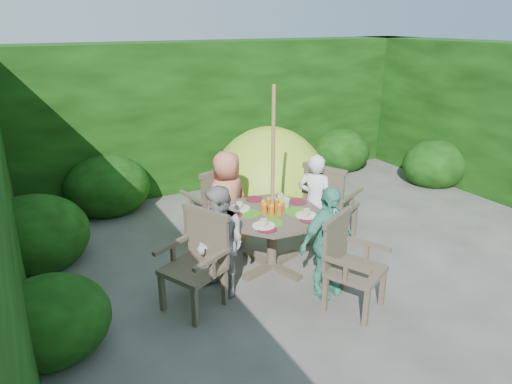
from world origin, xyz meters
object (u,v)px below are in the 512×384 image
dome_tent (270,203)px  garden_chair_left (198,259)px  garden_chair_back (213,203)px  child_right (315,202)px  garden_chair_front (349,262)px  child_back (227,201)px  child_left (220,243)px  parasol_pole (273,182)px  patio_table (272,221)px  child_front (327,243)px  garden_chair_right (329,201)px

dome_tent → garden_chair_left: bearing=-154.0°
garden_chair_back → child_right: (1.08, -0.82, 0.10)m
garden_chair_front → child_back: child_back is taller
garden_chair_left → child_left: child_left is taller
dome_tent → child_right: bearing=-118.9°
child_right → child_left: child_right is taller
garden_chair_left → garden_chair_front: garden_chair_left is taller
parasol_pole → dome_tent: 2.38m
patio_table → child_left: bearing=-163.6°
child_front → child_right: bearing=53.3°
garden_chair_right → child_left: (-1.82, -0.52, 0.06)m
garden_chair_back → child_front: (0.54, -1.81, 0.09)m
garden_chair_right → child_front: (-0.82, -1.06, 0.06)m
garden_chair_back → child_back: bearing=95.5°
garden_chair_left → parasol_pole: bearing=79.2°
garden_chair_back → child_left: size_ratio=0.81×
parasol_pole → child_left: bearing=-163.7°
garden_chair_front → child_back: (-0.52, 1.82, 0.14)m
garden_chair_back → garden_chair_left: bearing=49.0°
child_left → dome_tent: 2.80m
patio_table → child_front: child_front is taller
child_right → child_left: (-1.54, -0.45, -0.02)m
patio_table → child_right: 0.80m
child_front → garden_chair_back: bearing=98.5°
patio_table → child_left: child_left is taller
parasol_pole → garden_chair_back: (-0.31, 1.05, -0.57)m
child_right → child_front: child_right is taller
garden_chair_right → garden_chair_left: (-2.10, -0.58, -0.04)m
garden_chair_front → child_right: (0.48, 1.28, 0.12)m
garden_chair_right → child_right: bearing=78.5°
child_right → child_left: bearing=71.1°
child_left → parasol_pole: bearing=85.2°
garden_chair_back → parasol_pole: bearing=94.6°
child_right → child_left: 1.60m
garden_chair_front → garden_chair_left: bearing=123.8°
parasol_pole → child_front: parasol_pole is taller
garden_chair_back → child_back: (0.09, -0.28, 0.12)m
garden_chair_back → patio_table: bearing=94.8°
patio_table → dome_tent: bearing=60.7°
garden_chair_back → dome_tent: dome_tent is taller
child_right → dome_tent: 1.75m
garden_chair_back → child_front: size_ratio=0.80×
garden_chair_right → child_left: bearing=80.9°
patio_table → garden_chair_left: 1.10m
garden_chair_back → child_right: child_right is taller
child_back → dome_tent: bearing=-152.3°
child_back → dome_tent: size_ratio=0.49×
child_front → dome_tent: bearing=64.7°
garden_chair_back → garden_chair_front: garden_chair_back is taller
garden_chair_left → child_left: size_ratio=0.80×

